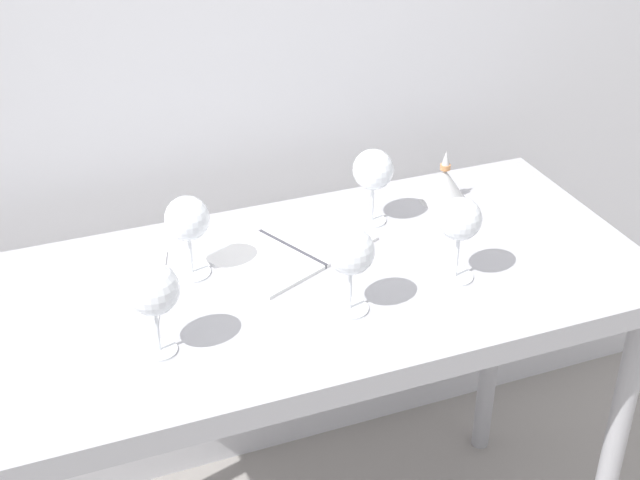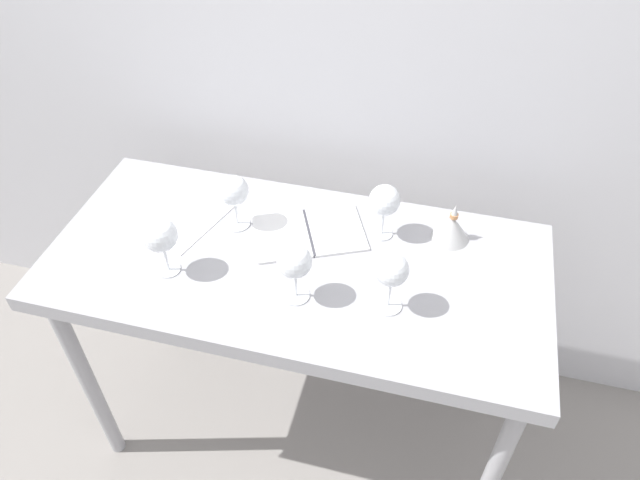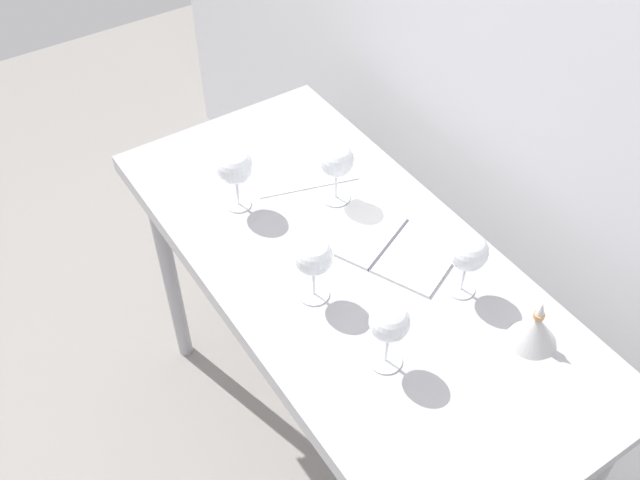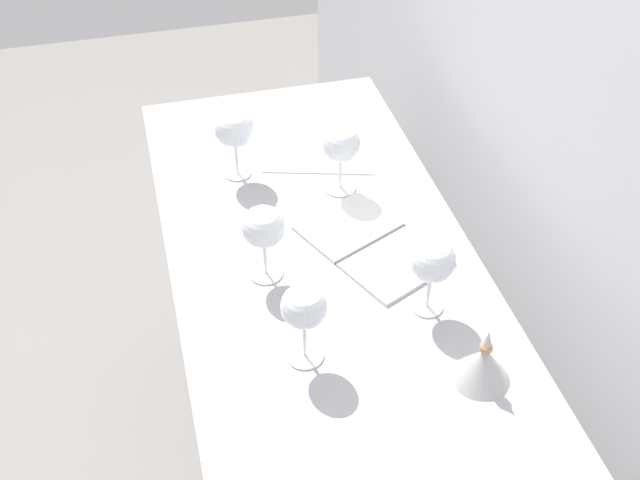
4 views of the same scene
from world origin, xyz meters
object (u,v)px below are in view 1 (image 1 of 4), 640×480
Objects in this scene: wine_glass_far_left at (187,221)px; wine_glass_near_center at (351,253)px; open_notebook at (292,249)px; decanter_funnel at (444,184)px; tasting_sheet_upper at (112,291)px; wine_glass_near_right at (460,221)px; wine_glass_far_right at (373,171)px; wine_glass_near_left at (153,291)px.

wine_glass_near_center is at bearing -42.87° from wine_glass_far_left.
decanter_funnel is at bearing -12.40° from open_notebook.
wine_glass_near_center is at bearing -11.92° from tasting_sheet_upper.
wine_glass_far_left is at bearing 158.21° from open_notebook.
wine_glass_near_center is 0.24m from wine_glass_near_right.
wine_glass_far_right is at bearing 103.39° from wine_glass_near_right.
wine_glass_near_center is 0.48m from tasting_sheet_upper.
wine_glass_near_center is 0.63× the size of tasting_sheet_upper.
decanter_funnel is (0.37, 0.33, -0.08)m from wine_glass_near_center.
decanter_funnel is at bearing 8.79° from wine_glass_far_left.
wine_glass_near_left is at bearing -117.13° from wine_glass_far_left.
wine_glass_far_right is (0.54, 0.29, -0.00)m from wine_glass_near_left.
wine_glass_far_left reaches higher than tasting_sheet_upper.
decanter_funnel is (0.40, 0.09, 0.04)m from open_notebook.
wine_glass_far_left is 1.00× the size of wine_glass_far_right.
wine_glass_near_left is at bearing -156.33° from decanter_funnel.
wine_glass_near_center is 0.34m from wine_glass_far_right.
tasting_sheet_upper is (-0.41, 0.22, -0.12)m from wine_glass_near_center.
decanter_funnel is (0.62, 0.10, -0.08)m from wine_glass_far_left.
wine_glass_near_center is at bearing -173.78° from wine_glass_near_right.
wine_glass_far_right is 0.21m from decanter_funnel.
wine_glass_near_right is at bearing 6.22° from wine_glass_near_center.
wine_glass_near_center is at bearing -120.95° from wine_glass_far_right.
wine_glass_far_left is at bearing 137.13° from wine_glass_near_center.
wine_glass_near_right is at bearing -22.70° from wine_glass_far_left.
open_notebook is at bearing 96.96° from wine_glass_near_center.
wine_glass_near_left reaches higher than wine_glass_near_center.
wine_glass_near_right is 0.64× the size of tasting_sheet_upper.
wine_glass_near_center is 0.34m from wine_glass_far_left.
wine_glass_near_left is at bearing -177.86° from wine_glass_near_right.
wine_glass_near_left is 0.43m from open_notebook.
wine_glass_far_left reaches higher than decanter_funnel.
wine_glass_near_right reaches higher than wine_glass_far_right.
wine_glass_near_left reaches higher than open_notebook.
wine_glass_near_left is 1.04× the size of wine_glass_far_right.
wine_glass_far_right is at bearing -170.61° from decanter_funnel.
wine_glass_near_right is 1.02× the size of wine_glass_far_right.
open_notebook is (-0.27, 0.21, -0.12)m from wine_glass_near_right.
tasting_sheet_upper is (-0.59, -0.07, -0.12)m from wine_glass_far_right.
tasting_sheet_upper is (-0.05, 0.22, -0.13)m from wine_glass_near_left.
wine_glass_far_right is 0.24m from open_notebook.
wine_glass_far_right is at bearing 23.53° from tasting_sheet_upper.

